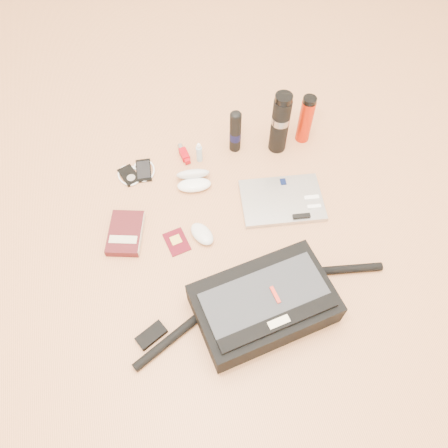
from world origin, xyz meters
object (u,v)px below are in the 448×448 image
Objects in this scene: messenger_bag at (263,304)px; thermos_red at (306,119)px; book at (126,233)px; thermos_black at (280,123)px; laptop at (282,200)px.

thermos_red is at bearing 52.24° from messenger_bag.
thermos_black is (0.72, 0.29, 0.13)m from book.
messenger_bag is 4.06× the size of thermos_red.
laptop is at bearing -122.49° from thermos_red.
messenger_bag reaches higher than laptop.
thermos_red is (0.42, 0.75, 0.06)m from messenger_bag.
thermos_black is 1.26× the size of thermos_red.
book is 0.79m from thermos_black.
thermos_black reaches higher than book.
thermos_red is at bearing 37.03° from book.
thermos_black is at bearing -169.86° from thermos_red.
thermos_black reaches higher than laptop.
thermos_red is (0.85, 0.31, 0.10)m from book.
laptop is at bearing 54.64° from messenger_bag.
thermos_red is at bearing 10.14° from thermos_black.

